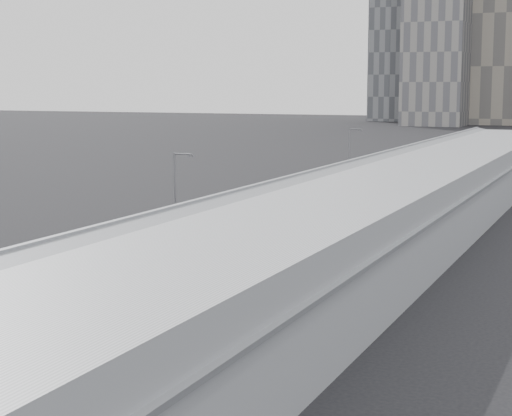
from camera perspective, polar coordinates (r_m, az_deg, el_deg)
The scene contains 16 objects.
sidewalk at distance 76.46m, azimuth 6.12°, elevation -2.55°, with size 10.00×170.00×0.12m, color gray.
lane_line at distance 80.19m, azimuth -1.05°, elevation -2.04°, with size 0.12×160.00×0.02m, color gold.
depot at distance 74.82m, azimuth 9.08°, elevation -0.15°, with size 12.45×160.40×7.20m.
bus_1 at distance 48.23m, azimuth -15.41°, elevation -7.29°, with size 3.72×12.80×3.69m.
bus_2 at distance 58.09m, azimuth -6.67°, elevation -4.50°, with size 2.73×12.20×3.55m.
bus_3 at distance 73.72m, azimuth -0.51°, elevation -1.73°, with size 2.79×12.48×3.65m.
bus_4 at distance 86.16m, azimuth 3.65°, elevation -0.19°, with size 3.23×14.03×4.08m.
bus_5 at distance 99.46m, azimuth 6.12°, elevation 0.79°, with size 2.82×12.58×3.68m.
bus_6 at distance 112.32m, azimuth 8.24°, elevation 1.65°, with size 4.09×13.89×4.00m.
tree_1 at distance 57.52m, azimuth -3.85°, elevation -2.35°, with size 2.60×2.60×5.02m.
tree_2 at distance 78.49m, azimuth 4.18°, elevation 0.24°, with size 2.31×2.31×4.58m.
tree_3 at distance 103.29m, azimuth 8.92°, elevation 2.33°, with size 2.72×2.72×5.29m.
street_lamp_near at distance 76.10m, azimuth -5.30°, elevation 1.07°, with size 2.04×0.22×8.35m.
street_lamp_far at distance 122.07m, azimuth 6.30°, elevation 3.68°, with size 2.04×0.22×8.30m.
shipping_container at distance 135.60m, azimuth 7.61°, elevation 2.53°, with size 2.22×5.32×2.31m, color #134016.
suv at distance 143.48m, azimuth 9.63°, elevation 2.68°, with size 2.89×6.27×1.74m, color black.
Camera 1 is at (31.50, -16.72, 14.09)m, focal length 60.00 mm.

